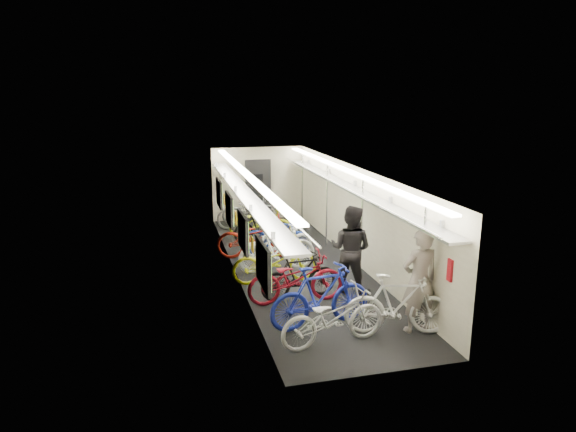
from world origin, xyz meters
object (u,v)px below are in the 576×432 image
bicycle_1 (321,296)px  bicycle_0 (333,317)px  passenger_near (419,281)px  passenger_mid (351,249)px  backpack (456,270)px

bicycle_1 → bicycle_0: bearing=171.3°
bicycle_0 → passenger_near: (1.62, 0.12, 0.46)m
bicycle_0 → passenger_mid: (1.13, 2.19, 0.44)m
passenger_near → backpack: bearing=126.0°
passenger_near → passenger_mid: bearing=-80.5°
bicycle_0 → backpack: bearing=-108.1°
passenger_mid → backpack: passenger_mid is taller
bicycle_0 → passenger_near: 1.69m
bicycle_0 → passenger_mid: passenger_mid is taller
bicycle_0 → bicycle_1: bicycle_1 is taller
bicycle_1 → backpack: (2.01, -1.06, 0.69)m
passenger_near → bicycle_0: bearing=0.4°
passenger_near → bicycle_1: bearing=-23.8°
bicycle_1 → backpack: backpack is taller
passenger_mid → bicycle_0: bearing=103.6°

